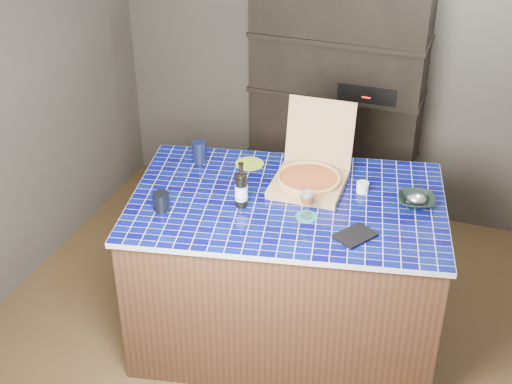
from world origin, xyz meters
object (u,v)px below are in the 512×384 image
at_px(dvd_case, 355,236).
at_px(bowl, 416,201).
at_px(kitchen_island, 286,268).
at_px(mead_bottle, 241,189).
at_px(pizza_box, 310,176).
at_px(wine_glass, 307,198).

height_order(dvd_case, bowl, bowl).
bearing_deg(kitchen_island, mead_bottle, -158.24).
xyz_separation_m(dvd_case, bowl, (0.24, 0.42, 0.02)).
distance_m(kitchen_island, pizza_box, 0.58).
bearing_deg(bowl, kitchen_island, -164.35).
bearing_deg(mead_bottle, wine_glass, 1.68).
bearing_deg(wine_glass, kitchen_island, 138.15).
bearing_deg(pizza_box, kitchen_island, -111.54).
xyz_separation_m(pizza_box, wine_glass, (0.08, -0.33, 0.06)).
bearing_deg(pizza_box, dvd_case, -51.07).
relative_size(dvd_case, bowl, 0.98).
distance_m(pizza_box, mead_bottle, 0.45).
relative_size(wine_glass, dvd_case, 0.82).
distance_m(mead_bottle, dvd_case, 0.67).
bearing_deg(dvd_case, mead_bottle, -155.80).
height_order(kitchen_island, wine_glass, wine_glass).
bearing_deg(dvd_case, kitchen_island, -176.12).
xyz_separation_m(kitchen_island, bowl, (0.68, 0.19, 0.50)).
bearing_deg(mead_bottle, pizza_box, 49.47).
distance_m(wine_glass, bowl, 0.63).
height_order(pizza_box, dvd_case, pizza_box).
relative_size(pizza_box, wine_glass, 3.01).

